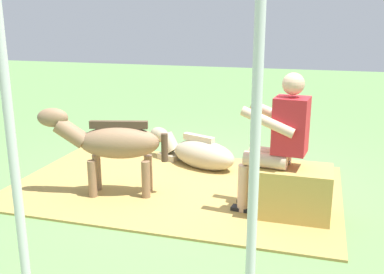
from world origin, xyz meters
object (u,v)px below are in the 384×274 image
(tent_pole_mid, at_px, (9,121))
(tent_pole_left, at_px, (256,129))
(pony_standing, at_px, (111,143))
(person_seated, at_px, (278,138))
(pony_lying, at_px, (197,153))
(hay_bale, at_px, (292,192))

(tent_pole_mid, bearing_deg, tent_pole_left, -171.82)
(pony_standing, height_order, tent_pole_mid, tent_pole_mid)
(person_seated, distance_m, tent_pole_left, 1.74)
(person_seated, relative_size, pony_lying, 1.03)
(person_seated, distance_m, pony_lying, 1.67)
(hay_bale, distance_m, pony_standing, 1.90)
(pony_lying, distance_m, tent_pole_mid, 3.21)
(pony_standing, relative_size, tent_pole_mid, 0.53)
(pony_lying, height_order, tent_pole_left, tent_pole_left)
(person_seated, height_order, tent_pole_mid, tent_pole_mid)
(hay_bale, distance_m, pony_lying, 1.70)
(person_seated, relative_size, tent_pole_left, 0.55)
(hay_bale, bearing_deg, tent_pole_mid, 49.65)
(person_seated, relative_size, pony_standing, 1.04)
(hay_bale, height_order, tent_pole_left, tent_pole_left)
(pony_lying, relative_size, tent_pole_mid, 0.53)
(hay_bale, relative_size, pony_standing, 0.53)
(pony_lying, height_order, tent_pole_mid, tent_pole_mid)
(pony_standing, xyz_separation_m, tent_pole_left, (-1.73, 1.66, 0.67))
(pony_lying, distance_m, tent_pole_left, 3.20)
(person_seated, distance_m, tent_pole_mid, 2.40)
(person_seated, height_order, pony_lying, person_seated)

